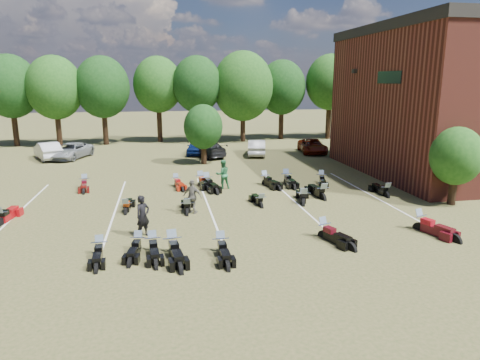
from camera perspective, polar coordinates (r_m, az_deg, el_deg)
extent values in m
plane|color=brown|center=(21.44, 4.70, -5.40)|extent=(160.00, 160.00, 0.00)
imported|color=silver|center=(41.49, -24.25, 3.60)|extent=(3.41, 4.91, 1.53)
imported|color=gray|center=(41.01, -21.66, 3.62)|extent=(3.81, 5.44, 1.38)
imported|color=black|center=(39.20, -4.43, 4.12)|extent=(3.56, 5.18, 1.39)
imported|color=#0B1C53|center=(40.58, -5.74, 4.44)|extent=(2.48, 4.47, 1.44)
imported|color=#AFB0AB|center=(39.93, 2.24, 4.37)|extent=(2.49, 4.67, 1.46)
imported|color=#5A1105|center=(41.77, 9.63, 4.49)|extent=(2.86, 5.07, 1.34)
imported|color=#3B3B41|center=(43.90, 13.82, 4.70)|extent=(3.20, 4.87, 1.31)
imported|color=black|center=(19.45, -12.82, -4.72)|extent=(0.82, 0.78, 1.88)
imported|color=#296E40|center=(27.41, -2.31, 0.77)|extent=(1.02, 0.86, 1.87)
imported|color=#635F55|center=(22.38, -6.34, -2.21)|extent=(1.13, 0.94, 1.81)
cube|color=black|center=(34.88, 15.02, 13.84)|extent=(0.30, 0.40, 0.30)
cube|color=black|center=(30.47, 19.25, 12.79)|extent=(0.06, 3.00, 0.80)
cylinder|color=black|center=(51.28, -28.27, 6.24)|extent=(0.58, 0.58, 4.08)
ellipsoid|color=#1E4C19|center=(51.06, -28.80, 11.02)|extent=(6.00, 6.00, 6.90)
cylinder|color=black|center=(49.98, -22.79, 6.64)|extent=(0.58, 0.58, 4.08)
ellipsoid|color=#1E4C19|center=(49.76, -23.23, 11.55)|extent=(6.00, 6.00, 6.90)
cylinder|color=black|center=(49.16, -17.05, 6.99)|extent=(0.57, 0.58, 4.08)
ellipsoid|color=#1E4C19|center=(48.94, -17.40, 11.99)|extent=(6.00, 6.00, 6.90)
cylinder|color=black|center=(48.84, -11.18, 7.28)|extent=(0.57, 0.58, 4.08)
ellipsoid|color=#1E4C19|center=(48.62, -11.41, 12.32)|extent=(6.00, 6.00, 6.90)
cylinder|color=black|center=(49.04, -5.28, 7.49)|extent=(0.58, 0.58, 4.08)
ellipsoid|color=#1E4C19|center=(48.81, -5.39, 12.51)|extent=(6.00, 6.00, 6.90)
cylinder|color=black|center=(49.73, 0.51, 7.63)|extent=(0.57, 0.58, 4.08)
ellipsoid|color=#1E4C19|center=(49.51, 0.52, 12.58)|extent=(6.00, 6.00, 6.90)
cylinder|color=black|center=(50.91, 6.10, 7.68)|extent=(0.57, 0.58, 4.08)
ellipsoid|color=#1E4C19|center=(50.69, 6.22, 12.52)|extent=(6.00, 6.00, 6.90)
cylinder|color=black|center=(52.54, 11.38, 7.67)|extent=(0.57, 0.58, 4.08)
ellipsoid|color=#1E4C19|center=(52.33, 11.60, 12.35)|extent=(6.00, 6.00, 6.90)
cylinder|color=black|center=(54.59, 16.31, 7.59)|extent=(0.58, 0.58, 4.08)
ellipsoid|color=#1E4C19|center=(54.38, 16.60, 12.10)|extent=(6.00, 6.00, 6.90)
cylinder|color=black|center=(57.00, 20.85, 7.48)|extent=(0.58, 0.58, 4.08)
ellipsoid|color=#1E4C19|center=(56.80, 21.21, 11.78)|extent=(6.00, 6.00, 6.90)
cylinder|color=black|center=(26.68, 26.48, -1.14)|extent=(0.24, 0.24, 1.71)
sphere|color=#1E4C19|center=(26.33, 26.90, 2.88)|extent=(2.80, 2.80, 2.80)
cylinder|color=black|center=(35.75, -4.86, 3.66)|extent=(0.24, 0.24, 1.90)
sphere|color=#1E4C19|center=(35.46, -4.92, 7.09)|extent=(3.20, 3.20, 3.20)
cube|color=silver|center=(24.80, -27.92, -4.34)|extent=(0.10, 14.00, 0.01)
cube|color=silver|center=(23.75, -16.33, -4.03)|extent=(0.10, 14.00, 0.01)
cube|color=silver|center=(23.72, -4.23, -3.54)|extent=(0.10, 14.00, 0.01)
cube|color=silver|center=(24.73, 7.38, -2.92)|extent=(0.10, 14.00, 0.01)
cube|color=silver|center=(26.65, 17.68, -2.27)|extent=(0.10, 14.00, 0.01)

